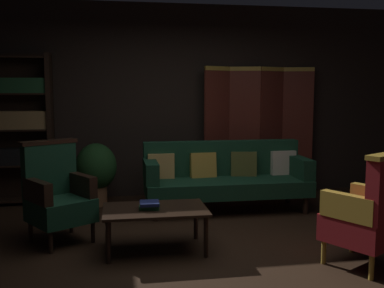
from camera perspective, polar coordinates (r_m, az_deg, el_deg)
ground_plane at (r=4.60m, az=1.71°, el=-13.04°), size 10.00×10.00×0.00m
back_wall at (r=6.74m, az=-2.35°, el=5.44°), size 7.20×0.10×2.80m
folding_screen at (r=6.89m, az=8.29°, el=1.95°), size 1.72×0.30×1.90m
bookshelf at (r=6.58m, az=-20.96°, el=2.11°), size 0.90×0.32×2.05m
velvet_couch at (r=5.97m, az=4.17°, el=-3.87°), size 2.12×0.78×0.88m
coffee_table at (r=4.46m, az=-4.66°, el=-8.63°), size 1.00×0.64×0.42m
armchair_gilt_accent at (r=4.29m, az=21.43°, el=-8.10°), size 0.79×0.79×1.04m
armchair_wing_left at (r=4.90m, az=-16.55°, el=-6.10°), size 0.80×0.80×1.04m
potted_plant at (r=6.28m, az=-11.95°, el=-3.16°), size 0.55×0.55×0.85m
book_green_cloth at (r=4.43m, az=-5.36°, el=-7.86°), size 0.21×0.18×0.04m
book_navy_cloth at (r=4.42m, az=-5.36°, el=-7.42°), size 0.19×0.20×0.03m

